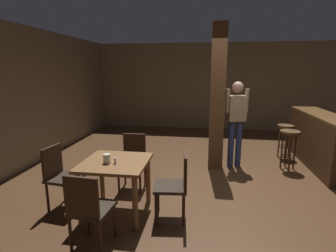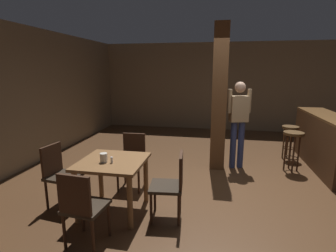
% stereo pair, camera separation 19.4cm
% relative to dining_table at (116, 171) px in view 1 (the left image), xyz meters
% --- Properties ---
extents(ground_plane, '(10.80, 10.80, 0.00)m').
position_rel_dining_table_xyz_m(ground_plane, '(1.57, 1.10, -0.61)').
color(ground_plane, '#4C301C').
extents(wall_back, '(8.00, 0.10, 2.80)m').
position_rel_dining_table_xyz_m(wall_back, '(1.57, 5.60, 0.79)').
color(wall_back, '#756047').
rests_on(wall_back, ground_plane).
extents(wall_left, '(0.10, 9.00, 2.80)m').
position_rel_dining_table_xyz_m(wall_left, '(-2.43, 1.10, 0.79)').
color(wall_left, '#756047').
rests_on(wall_left, ground_plane).
extents(pillar, '(0.28, 0.28, 2.80)m').
position_rel_dining_table_xyz_m(pillar, '(1.39, 1.98, 0.79)').
color(pillar, brown).
rests_on(pillar, ground_plane).
extents(dining_table, '(0.86, 0.86, 0.75)m').
position_rel_dining_table_xyz_m(dining_table, '(0.00, 0.00, 0.00)').
color(dining_table, brown).
rests_on(dining_table, ground_plane).
extents(chair_east, '(0.46, 0.46, 0.89)m').
position_rel_dining_table_xyz_m(chair_east, '(0.82, -0.03, -0.10)').
color(chair_east, '#2D2319').
rests_on(chair_east, ground_plane).
extents(chair_north, '(0.43, 0.43, 0.89)m').
position_rel_dining_table_xyz_m(chair_north, '(0.01, 0.81, -0.10)').
color(chair_north, '#2D2319').
rests_on(chair_north, ground_plane).
extents(chair_south, '(0.45, 0.45, 0.89)m').
position_rel_dining_table_xyz_m(chair_south, '(-0.03, -0.79, -0.10)').
color(chair_south, '#2D2319').
rests_on(chair_south, ground_plane).
extents(chair_west, '(0.47, 0.47, 0.89)m').
position_rel_dining_table_xyz_m(chair_west, '(-0.83, 0.02, -0.10)').
color(chair_west, '#2D2319').
rests_on(chair_west, ground_plane).
extents(napkin_cup, '(0.10, 0.10, 0.12)m').
position_rel_dining_table_xyz_m(napkin_cup, '(-0.08, -0.09, 0.20)').
color(napkin_cup, silver).
rests_on(napkin_cup, dining_table).
extents(salt_shaker, '(0.03, 0.03, 0.08)m').
position_rel_dining_table_xyz_m(salt_shaker, '(0.03, -0.09, 0.18)').
color(salt_shaker, silver).
rests_on(salt_shaker, dining_table).
extents(standing_person, '(0.47, 0.29, 1.72)m').
position_rel_dining_table_xyz_m(standing_person, '(1.77, 2.06, 0.39)').
color(standing_person, tan).
rests_on(standing_person, ground_plane).
extents(bar_counter, '(0.56, 2.33, 1.07)m').
position_rel_dining_table_xyz_m(bar_counter, '(3.43, 2.39, -0.06)').
color(bar_counter, brown).
rests_on(bar_counter, ground_plane).
extents(bar_stool_near, '(0.37, 0.37, 0.78)m').
position_rel_dining_table_xyz_m(bar_stool_near, '(2.82, 2.08, -0.02)').
color(bar_stool_near, '#4C3319').
rests_on(bar_stool_near, ground_plane).
extents(bar_stool_mid, '(0.35, 0.35, 0.74)m').
position_rel_dining_table_xyz_m(bar_stool_mid, '(2.94, 2.83, -0.05)').
color(bar_stool_mid, '#4C3319').
rests_on(bar_stool_mid, ground_plane).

